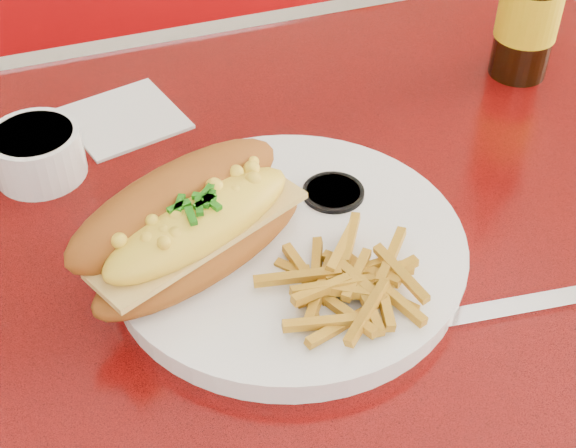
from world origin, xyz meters
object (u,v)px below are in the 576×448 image
object	(u,v)px
mac_hoagie	(192,224)
fork	(195,248)
sauce_cup_right	(333,201)
diner_table	(278,388)
booth_bench_far	(140,163)
dinner_plate	(288,250)
gravy_ramekin	(37,152)

from	to	relation	value
mac_hoagie	fork	bearing A→B (deg)	51.45
mac_hoagie	sauce_cup_right	xyz separation A→B (m)	(0.13, 0.03, -0.04)
diner_table	mac_hoagie	world-z (taller)	mac_hoagie
booth_bench_far	mac_hoagie	distance (m)	0.97
diner_table	dinner_plate	distance (m)	0.17
diner_table	gravy_ramekin	bearing A→B (deg)	130.59
fork	mac_hoagie	bearing A→B (deg)	162.48
gravy_ramekin	mac_hoagie	bearing A→B (deg)	-60.60
diner_table	sauce_cup_right	world-z (taller)	sauce_cup_right
diner_table	fork	world-z (taller)	fork
diner_table	fork	xyz separation A→B (m)	(-0.06, 0.03, 0.18)
fork	gravy_ramekin	bearing A→B (deg)	28.97
diner_table	sauce_cup_right	xyz separation A→B (m)	(0.07, 0.05, 0.18)
fork	sauce_cup_right	distance (m)	0.13
mac_hoagie	fork	distance (m)	0.04
dinner_plate	gravy_ramekin	distance (m)	0.25
fork	sauce_cup_right	bearing A→B (deg)	-83.36
sauce_cup_right	diner_table	bearing A→B (deg)	-145.44
gravy_ramekin	fork	bearing A→B (deg)	-57.98
diner_table	mac_hoagie	bearing A→B (deg)	168.68
fork	diner_table	bearing A→B (deg)	-115.79
booth_bench_far	dinner_plate	distance (m)	0.94
dinner_plate	mac_hoagie	bearing A→B (deg)	175.00
diner_table	gravy_ramekin	size ratio (longest dim) A/B	13.89
dinner_plate	fork	size ratio (longest dim) A/B	2.16
dinner_plate	fork	bearing A→B (deg)	165.17
mac_hoagie	sauce_cup_right	distance (m)	0.14
dinner_plate	diner_table	bearing A→B (deg)	-153.43
sauce_cup_right	gravy_ramekin	bearing A→B (deg)	148.15
diner_table	booth_bench_far	size ratio (longest dim) A/B	1.03
mac_hoagie	gravy_ramekin	world-z (taller)	mac_hoagie
booth_bench_far	sauce_cup_right	xyz separation A→B (m)	(0.07, -0.76, 0.50)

